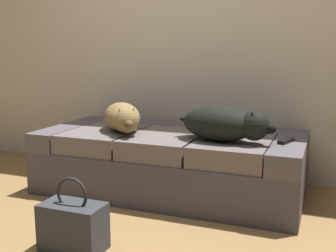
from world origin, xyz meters
TOP-DOWN VIEW (x-y plane):
  - couch at (0.00, 1.11)m, footprint 1.81×0.85m
  - dog_tan at (-0.31, 1.00)m, footprint 0.46×0.53m
  - dog_dark at (0.42, 0.95)m, footprint 0.65×0.34m
  - tv_remote at (0.78, 1.05)m, footprint 0.09×0.16m
  - handbag at (-0.14, 0.11)m, footprint 0.32×0.18m

SIDE VIEW (x-z plane):
  - handbag at x=-0.14m, z-range -0.06..0.31m
  - couch at x=0.00m, z-range 0.00..0.43m
  - tv_remote at x=0.78m, z-range 0.43..0.45m
  - dog_tan at x=-0.31m, z-range 0.43..0.63m
  - dog_dark at x=0.42m, z-range 0.43..0.65m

